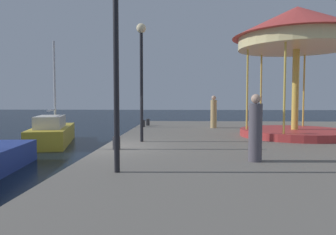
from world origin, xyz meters
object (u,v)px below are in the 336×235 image
at_px(lamp_post_mid_promenade, 116,23).
at_px(person_far_corner, 255,130).
at_px(bollard_south, 143,123).
at_px(sailboat_yellow, 52,133).
at_px(carousel, 297,40).
at_px(bollard_center, 148,122).
at_px(lamp_post_far_end, 141,61).
at_px(bollard_north, 116,143).
at_px(person_mid_promenade, 214,113).

height_order(lamp_post_mid_promenade, person_far_corner, lamp_post_mid_promenade).
height_order(lamp_post_mid_promenade, bollard_south, lamp_post_mid_promenade).
relative_size(sailboat_yellow, carousel, 1.07).
bearing_deg(bollard_center, lamp_post_mid_promenade, -86.78).
bearing_deg(lamp_post_far_end, bollard_center, 94.59).
xyz_separation_m(carousel, bollard_center, (-6.90, 5.27, -3.89)).
distance_m(lamp_post_mid_promenade, person_far_corner, 4.29).
distance_m(lamp_post_mid_promenade, bollard_center, 12.54).
distance_m(lamp_post_far_end, bollard_center, 7.75).
bearing_deg(sailboat_yellow, carousel, -13.16).
bearing_deg(lamp_post_mid_promenade, lamp_post_far_end, 91.21).
height_order(bollard_south, person_far_corner, person_far_corner).
distance_m(carousel, bollard_south, 9.18).
bearing_deg(bollard_center, carousel, -37.36).
bearing_deg(bollard_south, carousel, -31.73).
height_order(bollard_center, person_far_corner, person_far_corner).
bearing_deg(bollard_north, sailboat_yellow, 126.59).
relative_size(lamp_post_far_end, bollard_center, 10.96).
bearing_deg(sailboat_yellow, lamp_post_mid_promenade, -60.15).
xyz_separation_m(carousel, bollard_north, (-6.89, -3.80, -3.89)).
relative_size(bollard_center, person_mid_promenade, 0.22).
xyz_separation_m(bollard_center, person_mid_promenade, (3.83, -1.39, 0.64)).
bearing_deg(bollard_north, bollard_center, 90.08).
relative_size(sailboat_yellow, person_mid_promenade, 3.26).
xyz_separation_m(sailboat_yellow, person_mid_promenade, (8.68, 1.13, 1.03)).
height_order(lamp_post_far_end, bollard_south, lamp_post_far_end).
distance_m(lamp_post_far_end, person_mid_promenade, 7.00).
bearing_deg(person_mid_promenade, bollard_south, 172.97).
xyz_separation_m(lamp_post_far_end, person_mid_promenade, (3.25, 5.82, -2.15)).
relative_size(carousel, person_far_corner, 3.18).
bearing_deg(lamp_post_mid_promenade, bollard_south, 94.36).
relative_size(lamp_post_far_end, person_mid_promenade, 2.45).
bearing_deg(bollard_center, bollard_north, -89.92).
xyz_separation_m(carousel, bollard_south, (-7.07, 4.37, -3.89)).
bearing_deg(person_mid_promenade, bollard_north, -116.45).
height_order(lamp_post_mid_promenade, person_mid_promenade, lamp_post_mid_promenade).
bearing_deg(lamp_post_far_end, lamp_post_mid_promenade, -88.79).
distance_m(lamp_post_far_end, person_far_corner, 5.40).
height_order(lamp_post_mid_promenade, bollard_north, lamp_post_mid_promenade).
height_order(bollard_center, person_mid_promenade, person_mid_promenade).
xyz_separation_m(carousel, lamp_post_mid_promenade, (-6.22, -6.89, -0.89)).
bearing_deg(person_far_corner, bollard_center, 110.18).
distance_m(sailboat_yellow, bollard_south, 4.96).
relative_size(sailboat_yellow, bollard_north, 14.62).
height_order(lamp_post_far_end, bollard_north, lamp_post_far_end).
distance_m(sailboat_yellow, lamp_post_mid_promenade, 11.61).
relative_size(lamp_post_far_end, bollard_south, 10.96).
relative_size(lamp_post_far_end, person_far_corner, 2.54).
relative_size(carousel, person_mid_promenade, 3.05).
relative_size(carousel, lamp_post_far_end, 1.25).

